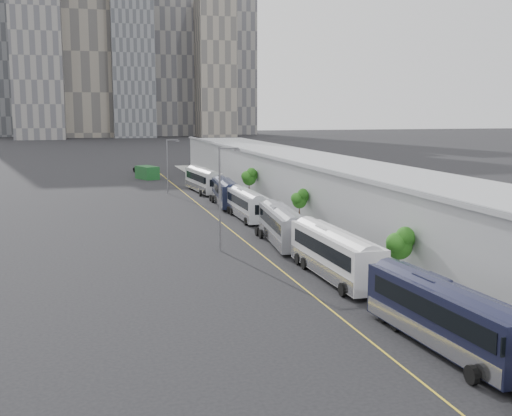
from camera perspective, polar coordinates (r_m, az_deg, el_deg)
name	(u,v)px	position (r m, az deg, el deg)	size (l,w,h in m)	color
sidewalk	(324,227)	(72.87, 6.07, -1.72)	(10.00, 170.00, 0.12)	gray
lane_line	(234,232)	(69.82, -2.00, -2.17)	(0.12, 160.00, 0.02)	gold
depot	(357,196)	(73.87, 9.00, 1.08)	(12.45, 160.40, 7.20)	gray
skyline	(107,34)	(338.35, -13.11, 14.86)	(145.00, 64.00, 120.00)	slate
bus_1	(445,321)	(37.58, 16.42, -9.62)	(3.42, 12.96, 3.75)	black
bus_2	(335,258)	(50.90, 7.02, -4.45)	(2.97, 13.36, 3.90)	silver
bus_3	(282,229)	(63.52, 2.31, -1.86)	(3.78, 12.68, 3.65)	gray
bus_4	(247,207)	(78.27, -0.84, 0.11)	(2.72, 12.10, 3.53)	#ABAEB5
bus_5	(226,195)	(89.34, -2.71, 1.19)	(3.52, 12.48, 3.60)	black
bus_6	(203,182)	(103.98, -4.72, 2.30)	(3.74, 13.48, 3.89)	#BCBCBE
tree_1	(399,243)	(49.68, 12.62, -3.04)	(2.00, 2.00, 4.27)	black
tree_2	(299,199)	(71.18, 3.89, 0.78)	(1.64, 1.64, 4.25)	black
tree_3	(249,177)	(91.61, -0.62, 2.80)	(1.99, 1.99, 4.78)	black
street_lamp_near	(222,192)	(59.87, -3.08, 1.42)	(2.04, 0.22, 9.78)	#59595E
street_lamp_far	(168,162)	(102.36, -7.79, 4.03)	(2.04, 0.22, 8.62)	#59595E
shipping_container	(147,173)	(125.50, -9.65, 3.12)	(2.71, 5.30, 2.49)	#15451D
suv	(143,169)	(138.43, -10.01, 3.41)	(2.46, 5.34, 1.49)	black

